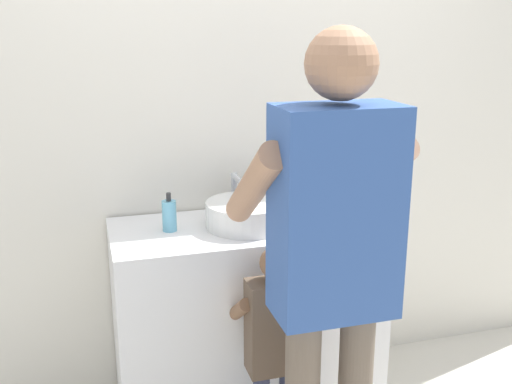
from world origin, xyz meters
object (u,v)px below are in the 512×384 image
object	(u,v)px
toothbrush_cup	(323,206)
child_toddler	(274,338)
soap_bottle	(169,215)
adult_parent	(332,243)

from	to	relation	value
toothbrush_cup	child_toddler	size ratio (longest dim) A/B	0.22
toothbrush_cup	soap_bottle	bearing A→B (deg)	178.61
child_toddler	toothbrush_cup	bearing A→B (deg)	48.37
soap_bottle	adult_parent	xyz separation A→B (m)	(0.44, -0.69, 0.08)
soap_bottle	child_toddler	bearing A→B (deg)	-51.96
toothbrush_cup	child_toddler	distance (m)	0.66
toothbrush_cup	child_toddler	world-z (taller)	toothbrush_cup
child_toddler	adult_parent	bearing A→B (deg)	-67.59
soap_bottle	adult_parent	world-z (taller)	adult_parent
toothbrush_cup	soap_bottle	distance (m)	0.69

